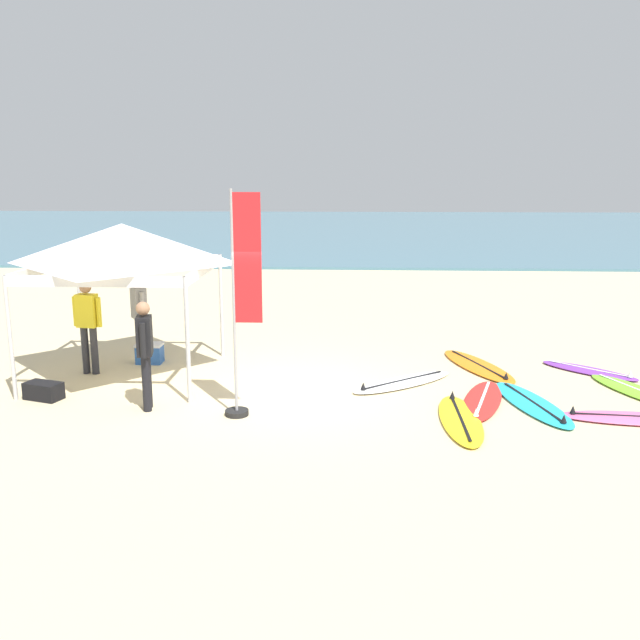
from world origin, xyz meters
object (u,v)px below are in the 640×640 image
Objects in this scene: surfboard_red at (483,400)px; surfboard_yellow at (460,419)px; surfboard_white at (402,382)px; surfboard_lime at (639,392)px; canopy_tent at (123,244)px; person_yellow at (88,321)px; banner_flag at (242,314)px; gear_bag_near_tent at (44,391)px; person_black at (145,348)px; surfboard_orange at (478,366)px; surfboard_cyan at (532,404)px; person_grey at (139,313)px; surfboard_purple at (590,371)px; cooler_box at (150,353)px; surfboard_pink at (635,418)px.

surfboard_yellow is at bearing -118.99° from surfboard_red.
surfboard_lime is (3.91, -0.36, 0.00)m from surfboard_white.
canopy_tent is 1.59m from person_yellow.
banner_flag reaches higher than canopy_tent.
surfboard_yellow is 6.83m from person_yellow.
surfboard_yellow is 6.67m from gear_bag_near_tent.
surfboard_orange is at bearing 24.66° from person_black.
person_grey is at bearing 162.41° from surfboard_cyan.
surfboard_lime is 2.75m from surfboard_red.
surfboard_yellow is at bearing -20.39° from canopy_tent.
person_yellow reaches higher than surfboard_cyan.
person_yellow is at bearing 169.38° from surfboard_cyan.
banner_flag is (-4.03, -2.76, 1.54)m from surfboard_orange.
surfboard_purple is at bearing 51.37° from surfboard_cyan.
gear_bag_near_tent is at bearing -112.98° from person_grey.
surfboard_white is 1.53m from surfboard_red.
cooler_box is at bearing 82.29° from canopy_tent.
surfboard_lime is 9.84m from gear_bag_near_tent.
surfboard_orange is 1.09× the size of surfboard_pink.
canopy_tent is 0.88× the size of banner_flag.
person_black is (-7.40, 0.17, 0.95)m from surfboard_pink.
surfboard_white and surfboard_cyan have the same top height.
surfboard_orange is 6.20m from person_black.
surfboard_pink is (-0.57, -1.28, -0.00)m from surfboard_lime.
cooler_box is (0.11, 0.84, -2.19)m from canopy_tent.
cooler_box is (-8.70, 1.49, 0.16)m from surfboard_lime.
gear_bag_near_tent reaches higher than surfboard_red.
cooler_box is at bearing -5.64° from person_grey.
surfboard_white is 2.24m from surfboard_cyan.
canopy_tent is 8.79m from surfboard_pink.
person_black is at bearing -12.10° from gear_bag_near_tent.
canopy_tent reaches higher than gear_bag_near_tent.
banner_flag is at bearing -10.07° from gear_bag_near_tent.
surfboard_purple is 0.98× the size of person_black.
surfboard_orange is at bearing 173.62° from surfboard_purple.
surfboard_cyan is at bearing -27.97° from surfboard_white.
surfboard_purple is at bearing 43.82° from surfboard_yellow.
surfboard_cyan is 1.48m from surfboard_pink.
surfboard_purple is at bearing -1.87° from cooler_box.
surfboard_lime is 0.65× the size of banner_flag.
surfboard_white is 3.40m from banner_flag.
canopy_tent is at bearing 159.61° from surfboard_yellow.
surfboard_white is 0.84× the size of surfboard_orange.
person_black is (-5.28, -0.55, 0.95)m from surfboard_red.
cooler_box is at bearing 105.70° from person_black.
canopy_tent is at bearing -7.06° from person_yellow.
surfboard_yellow is at bearing -6.29° from gear_bag_near_tent.
cooler_box is (-6.78, 2.18, 0.16)m from surfboard_cyan.
surfboard_purple is 2.02m from surfboard_orange.
banner_flag is (-5.86, -0.04, 1.54)m from surfboard_pink.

